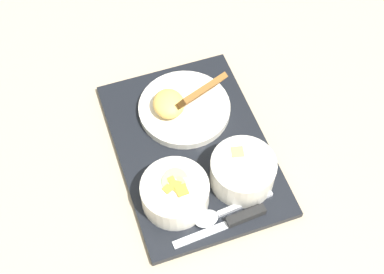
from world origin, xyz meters
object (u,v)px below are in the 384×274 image
at_px(bowl_salad, 175,192).
at_px(knife, 237,219).
at_px(spoon, 219,214).
at_px(plate_main, 183,106).
at_px(bowl_soup, 243,170).

xyz_separation_m(bowl_salad, knife, (-0.08, -0.08, -0.02)).
relative_size(bowl_salad, spoon, 0.80).
xyz_separation_m(bowl_salad, plate_main, (0.17, -0.10, -0.01)).
xyz_separation_m(plate_main, knife, (-0.26, 0.02, -0.01)).
relative_size(bowl_soup, knife, 0.68).
distance_m(knife, spoon, 0.03).
relative_size(bowl_salad, knife, 0.70).
xyz_separation_m(bowl_salad, spoon, (-0.06, -0.06, -0.03)).
distance_m(bowl_soup, knife, 0.09).
relative_size(bowl_soup, plate_main, 0.65).
distance_m(bowl_salad, plate_main, 0.20).
xyz_separation_m(knife, spoon, (0.02, 0.02, -0.00)).
bearing_deg(plate_main, bowl_soup, -171.82).
bearing_deg(knife, bowl_soup, -120.50).
distance_m(bowl_salad, bowl_soup, 0.13).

